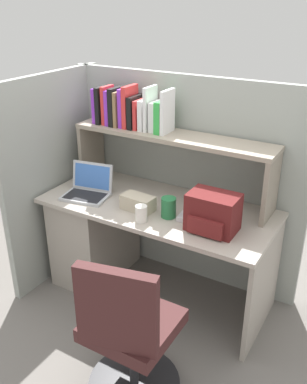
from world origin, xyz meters
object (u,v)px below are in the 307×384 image
computer_mouse (184,217)px  office_chair (129,340)px  paper_cup (141,213)px  tissue_box (138,203)px  laptop (88,189)px  backpack (213,213)px  snack_canister (169,207)px

computer_mouse → office_chair: office_chair is taller
paper_cup → office_chair: size_ratio=0.11×
paper_cup → office_chair: (0.30, -0.61, -0.39)m
computer_mouse → tissue_box: tissue_box is taller
computer_mouse → office_chair: size_ratio=0.11×
computer_mouse → paper_cup: size_ratio=0.99×
laptop → office_chair: laptop is taller
computer_mouse → tissue_box: 0.33m
laptop → paper_cup: laptop is taller
laptop → computer_mouse: (0.74, 0.03, -0.03)m
computer_mouse → backpack: bearing=-14.3°
snack_canister → tissue_box: bearing=-176.5°
laptop → paper_cup: (0.52, -0.13, 0.00)m
tissue_box → office_chair: 0.93m
tissue_box → snack_canister: snack_canister is taller
snack_canister → laptop: bearing=-179.3°
laptop → backpack: size_ratio=1.17×
computer_mouse → snack_canister: bearing=-172.0°
laptop → snack_canister: bearing=0.7°
backpack → snack_canister: (-0.31, 0.01, -0.05)m
paper_cup → office_chair: 0.79m
backpack → paper_cup: backpack is taller
computer_mouse → paper_cup: paper_cup is taller
backpack → office_chair: 0.87m
backpack → tissue_box: backpack is taller
paper_cup → snack_canister: 0.18m
paper_cup → tissue_box: bearing=129.8°
snack_canister → office_chair: (0.18, -0.75, -0.40)m
snack_canister → computer_mouse: bearing=12.4°
computer_mouse → office_chair: (0.08, -0.77, -0.35)m
snack_canister → paper_cup: bearing=-131.7°
laptop → tissue_box: (0.42, -0.01, -0.00)m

